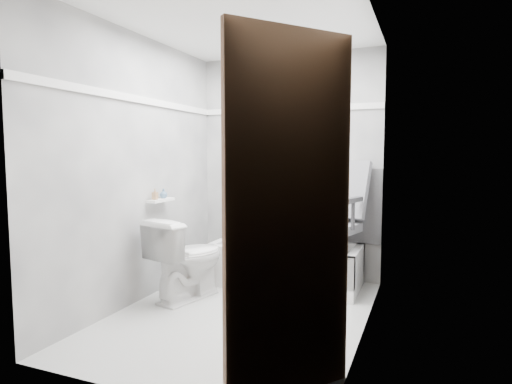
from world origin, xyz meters
The scene contains 19 objects.
floor centered at (0.00, 0.00, 0.00)m, with size 2.60×2.60×0.00m, color silver.
ceiling centered at (0.00, 0.00, 2.40)m, with size 2.60×2.60×0.00m, color silver.
wall_back centered at (0.00, 1.30, 1.20)m, with size 2.00×0.02×2.40m, color slate.
wall_front centered at (0.00, -1.30, 1.20)m, with size 2.00×0.02×2.40m, color slate.
wall_left centered at (-1.00, 0.00, 1.20)m, with size 0.02×2.60×2.40m, color slate.
wall_right centered at (1.00, 0.00, 1.20)m, with size 0.02×2.60×2.40m, color slate.
bathtub centered at (0.09, 0.93, 0.21)m, with size 1.50×0.70×0.42m, color white, non-canonical shape.
office_chair centered at (0.49, 0.94, 0.70)m, with size 0.67×0.67×1.16m, color slate, non-canonical shape.
toilet centered at (-0.62, 0.20, 0.37)m, with size 0.43×0.76×0.75m, color white.
door centered at (0.98, -1.28, 1.00)m, with size 0.78×0.78×2.00m, color brown, non-canonical shape.
window centered at (0.25, 1.29, 2.02)m, with size 0.66×0.04×0.40m, color black, non-canonical shape.
backerboard centered at (0.25, 1.29, 0.80)m, with size 1.50×0.02×0.78m, color #4C4C4F.
trim_back centered at (0.00, 1.29, 1.82)m, with size 2.00×0.02×0.06m, color white.
trim_left centered at (-0.99, 0.00, 1.82)m, with size 0.02×2.60×0.06m, color white.
pole centered at (-0.14, 1.06, 1.05)m, with size 0.02×0.02×1.95m, color silver.
shelf centered at (-0.93, 0.24, 0.90)m, with size 0.10×0.32×0.03m, color white.
soap_bottle_a centered at (-0.94, 0.16, 0.97)m, with size 0.05×0.05×0.10m, color #A07750.
soap_bottle_b centered at (-0.94, 0.30, 0.96)m, with size 0.07×0.07×0.09m, color slate.
faucet centered at (-0.20, 1.27, 0.55)m, with size 0.26×0.10×0.16m, color silver, non-canonical shape.
Camera 1 is at (1.41, -3.17, 1.34)m, focal length 30.00 mm.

